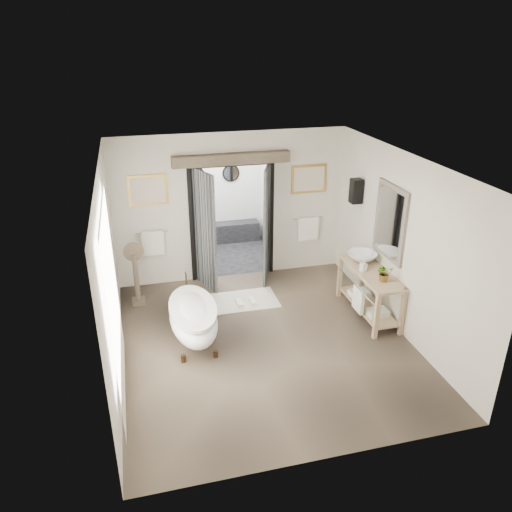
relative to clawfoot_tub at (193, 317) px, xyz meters
The scene contains 13 objects.
ground_plane 1.22m from the clawfoot_tub, 19.31° to the right, with size 5.00×5.00×0.00m, color brown.
room_shell 1.87m from the clawfoot_tub, 25.29° to the right, with size 4.52×5.02×2.91m.
shower_room 3.81m from the clawfoot_tub, 73.21° to the left, with size 2.22×2.01×2.51m.
back_wall_dressing 2.51m from the clawfoot_tub, 60.60° to the left, with size 3.82×0.78×2.52m.
clawfoot_tub is the anchor object (origin of this frame).
vanity 3.04m from the clawfoot_tub, ahead, with size 0.57×1.60×0.85m.
pedestal_mirror 1.63m from the clawfoot_tub, 120.51° to the left, with size 0.36×0.23×1.21m.
rug 1.52m from the clawfoot_tub, 43.18° to the left, with size 1.20×0.80×0.01m, color beige.
slippers 1.43m from the clawfoot_tub, 39.57° to the left, with size 0.36×0.27×0.05m.
basin 3.12m from the clawfoot_tub, ahead, with size 0.52×0.52×0.18m, color white.
plant 3.16m from the clawfoot_tub, ahead, with size 0.26×0.23×0.29m, color gray.
soap_bottle_a 2.97m from the clawfoot_tub, ahead, with size 0.09×0.10×0.21m, color gray.
soap_bottle_b 3.17m from the clawfoot_tub, 13.69° to the left, with size 0.12×0.12×0.16m, color gray.
Camera 1 is at (-1.81, -6.50, 4.54)m, focal length 35.00 mm.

